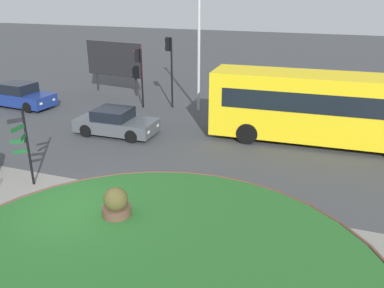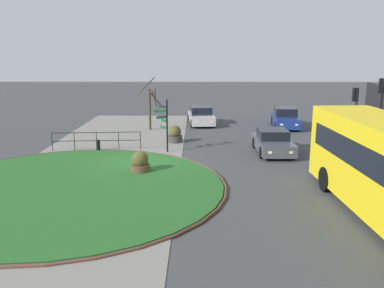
# 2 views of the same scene
# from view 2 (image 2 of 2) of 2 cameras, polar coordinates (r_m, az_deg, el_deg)

# --- Properties ---
(ground) EXTENTS (120.00, 120.00, 0.00)m
(ground) POSITION_cam_2_polar(r_m,az_deg,el_deg) (20.49, -7.25, -2.83)
(ground) COLOR #3D3F42
(sidewalk_paving) EXTENTS (32.00, 8.03, 0.02)m
(sidewalk_paving) POSITION_cam_2_polar(r_m,az_deg,el_deg) (20.84, -12.67, -2.75)
(sidewalk_paving) COLOR gray
(sidewalk_paving) RESTS_ON ground
(grass_island) EXTENTS (12.68, 12.68, 0.10)m
(grass_island) POSITION_cam_2_polar(r_m,az_deg,el_deg) (17.51, -16.75, -5.84)
(grass_island) COLOR #235B23
(grass_island) RESTS_ON ground
(grass_kerb_ring) EXTENTS (12.99, 12.99, 0.11)m
(grass_kerb_ring) POSITION_cam_2_polar(r_m,az_deg,el_deg) (17.50, -16.75, -5.82)
(grass_kerb_ring) COLOR brown
(grass_kerb_ring) RESTS_ON ground
(signpost_directional) EXTENTS (0.73, 0.76, 2.99)m
(signpost_directional) POSITION_cam_2_polar(r_m,az_deg,el_deg) (22.51, -3.82, 3.11)
(signpost_directional) COLOR black
(signpost_directional) RESTS_ON ground
(bollard_foreground) EXTENTS (0.22, 0.22, 0.70)m
(bollard_foreground) POSITION_cam_2_polar(r_m,az_deg,el_deg) (23.44, -13.18, -0.18)
(bollard_foreground) COLOR black
(bollard_foreground) RESTS_ON ground
(railing_grass_edge) EXTENTS (0.43, 5.03, 1.08)m
(railing_grass_edge) POSITION_cam_2_polar(r_m,az_deg,el_deg) (23.59, -13.41, 0.73)
(railing_grass_edge) COLOR black
(railing_grass_edge) RESTS_ON ground
(car_near_lane) EXTENTS (4.03, 1.88, 1.31)m
(car_near_lane) POSITION_cam_2_polar(r_m,az_deg,el_deg) (22.93, 11.41, 0.25)
(car_near_lane) COLOR #474C51
(car_near_lane) RESTS_ON ground
(car_far_lane) EXTENTS (4.27, 2.09, 1.48)m
(car_far_lane) POSITION_cam_2_polar(r_m,az_deg,el_deg) (31.12, 13.11, 3.56)
(car_far_lane) COLOR navy
(car_far_lane) RESTS_ON ground
(car_oncoming) EXTENTS (4.06, 2.13, 1.41)m
(car_oncoming) POSITION_cam_2_polar(r_m,az_deg,el_deg) (31.52, 1.31, 3.96)
(car_oncoming) COLOR #B7B7BC
(car_oncoming) RESTS_ON ground
(traffic_light_near) EXTENTS (0.49, 0.29, 3.55)m
(traffic_light_near) POSITION_cam_2_polar(r_m,az_deg,el_deg) (24.95, 22.16, 5.24)
(traffic_light_near) COLOR black
(traffic_light_near) RESTS_ON ground
(traffic_light_far) EXTENTS (0.49, 0.29, 4.19)m
(traffic_light_far) POSITION_cam_2_polar(r_m,az_deg,el_deg) (23.61, 25.23, 5.67)
(traffic_light_far) COLOR black
(traffic_light_far) RESTS_ON ground
(billboard_left) EXTENTS (4.49, 0.72, 3.50)m
(billboard_left) POSITION_cam_2_polar(r_m,az_deg,el_deg) (28.95, 24.70, 5.31)
(billboard_left) COLOR black
(billboard_left) RESTS_ON ground
(planter_near_signpost) EXTENTS (0.92, 0.92, 1.08)m
(planter_near_signpost) POSITION_cam_2_polar(r_m,az_deg,el_deg) (25.17, -2.44, 1.32)
(planter_near_signpost) COLOR #383838
(planter_near_signpost) RESTS_ON ground
(planter_kerbside) EXTENTS (0.92, 0.92, 1.05)m
(planter_kerbside) POSITION_cam_2_polar(r_m,az_deg,el_deg) (18.87, -7.37, -2.73)
(planter_kerbside) COLOR brown
(planter_kerbside) RESTS_ON ground
(street_tree_bare) EXTENTS (1.57, 1.57, 3.80)m
(street_tree_bare) POSITION_cam_2_polar(r_m,az_deg,el_deg) (29.25, -5.89, 5.50)
(street_tree_bare) COLOR #423323
(street_tree_bare) RESTS_ON ground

